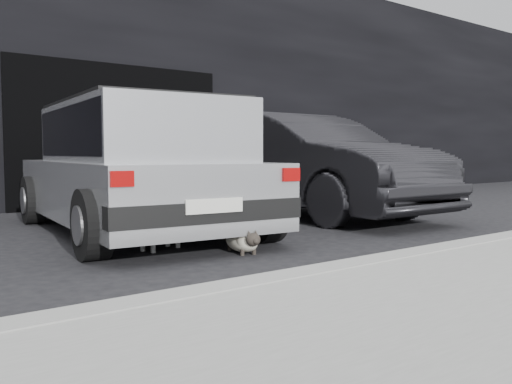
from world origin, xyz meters
TOP-DOWN VIEW (x-y plane):
  - ground at (0.00, 0.00)m, footprint 80.00×80.00m
  - building_facade at (1.00, 6.00)m, footprint 34.00×4.00m
  - garage_opening at (1.00, 3.99)m, footprint 4.00×0.10m
  - curb at (1.00, -2.60)m, footprint 18.00×0.25m
  - silver_hatchback at (-0.24, 0.62)m, footprint 2.47×4.49m
  - second_car at (2.71, 0.88)m, footprint 1.78×4.91m
  - cat_siamese at (-0.00, -1.26)m, footprint 0.34×0.74m
  - cat_white at (-0.51, -0.57)m, footprint 0.84×0.46m

SIDE VIEW (x-z plane):
  - ground at x=0.00m, z-range 0.00..0.00m
  - curb at x=1.00m, z-range 0.00..0.12m
  - cat_siamese at x=0.00m, z-range -0.01..0.25m
  - cat_white at x=-0.51m, z-range -0.01..0.41m
  - second_car at x=2.71m, z-range 0.00..1.61m
  - silver_hatchback at x=-0.24m, z-range 0.07..1.67m
  - garage_opening at x=1.00m, z-range 0.00..2.60m
  - building_facade at x=1.00m, z-range 0.00..5.00m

